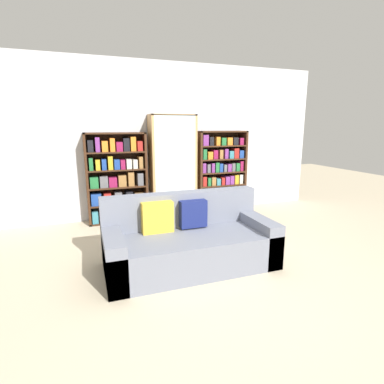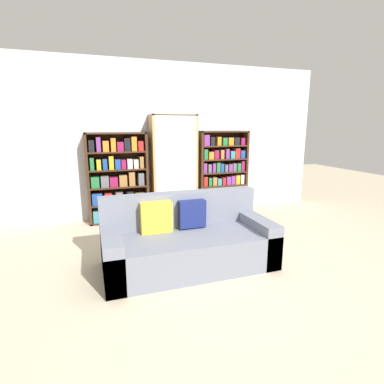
# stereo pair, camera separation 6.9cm
# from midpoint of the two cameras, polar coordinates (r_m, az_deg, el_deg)

# --- Properties ---
(ground_plane) EXTENTS (16.00, 16.00, 0.00)m
(ground_plane) POSITION_cam_midpoint_polar(r_m,az_deg,el_deg) (3.21, 6.07, -17.65)
(ground_plane) COLOR beige
(wall_back) EXTENTS (6.26, 0.06, 2.70)m
(wall_back) POSITION_cam_midpoint_polar(r_m,az_deg,el_deg) (5.46, -6.71, 9.68)
(wall_back) COLOR silver
(wall_back) RESTS_ON ground
(couch) EXTENTS (1.93, 0.88, 0.82)m
(couch) POSITION_cam_midpoint_polar(r_m,az_deg,el_deg) (3.54, -1.22, -9.45)
(couch) COLOR slate
(couch) RESTS_ON ground
(bookshelf_left) EXTENTS (0.99, 0.32, 1.50)m
(bookshelf_left) POSITION_cam_midpoint_polar(r_m,az_deg,el_deg) (5.20, -14.51, 2.34)
(bookshelf_left) COLOR #3D2314
(bookshelf_left) RESTS_ON ground
(display_cabinet) EXTENTS (0.80, 0.36, 1.80)m
(display_cabinet) POSITION_cam_midpoint_polar(r_m,az_deg,el_deg) (5.33, -4.08, 4.81)
(display_cabinet) COLOR tan
(display_cabinet) RESTS_ON ground
(bookshelf_right) EXTENTS (0.95, 0.32, 1.52)m
(bookshelf_right) POSITION_cam_midpoint_polar(r_m,az_deg,el_deg) (5.70, 5.12, 3.56)
(bookshelf_right) COLOR #3D2314
(bookshelf_right) RESTS_ON ground
(wine_bottle) EXTENTS (0.09, 0.09, 0.39)m
(wine_bottle) POSITION_cam_midpoint_polar(r_m,az_deg,el_deg) (4.99, 4.90, -4.43)
(wine_bottle) COLOR black
(wine_bottle) RESTS_ON ground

